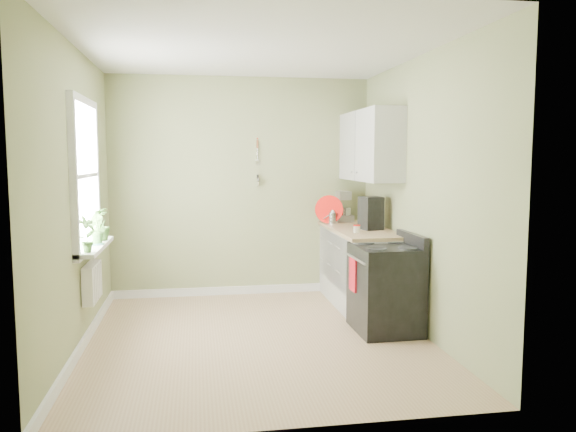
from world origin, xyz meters
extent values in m
cube|color=#A5805B|center=(0.00, 0.00, -0.01)|extent=(3.20, 3.60, 0.02)
cube|color=white|center=(0.00, 0.00, 2.71)|extent=(3.20, 3.60, 0.02)
cube|color=#919767|center=(0.00, 1.81, 1.35)|extent=(3.20, 0.02, 2.70)
cube|color=#919767|center=(-1.61, 0.00, 1.35)|extent=(0.02, 3.60, 2.70)
cube|color=#919767|center=(1.61, 0.00, 1.35)|extent=(0.02, 3.60, 2.70)
cube|color=silver|center=(1.30, 1.00, 0.43)|extent=(0.60, 1.60, 0.87)
cube|color=tan|center=(1.29, 1.00, 0.89)|extent=(0.64, 1.60, 0.04)
cube|color=silver|center=(1.43, 1.10, 1.85)|extent=(0.35, 1.40, 0.80)
cube|color=white|center=(-1.59, 0.30, 1.55)|extent=(0.02, 1.00, 1.30)
cube|color=white|center=(-1.57, 0.30, 2.24)|extent=(0.06, 1.14, 0.07)
cube|color=white|center=(-1.57, 0.30, 0.86)|extent=(0.06, 1.14, 0.07)
cube|color=white|center=(-1.57, 0.30, 1.55)|extent=(0.04, 1.00, 0.04)
cube|color=white|center=(-1.51, 0.30, 0.88)|extent=(0.18, 1.14, 0.04)
cube|color=white|center=(-1.54, 0.25, 0.55)|extent=(0.12, 0.50, 0.35)
cylinder|color=tan|center=(0.20, 1.78, 1.88)|extent=(0.02, 0.02, 0.10)
cylinder|color=silver|center=(0.20, 1.78, 1.76)|extent=(0.01, 0.01, 0.16)
cylinder|color=silver|center=(0.20, 1.78, 1.42)|extent=(0.01, 0.14, 0.14)
cube|color=black|center=(1.27, 0.05, 0.41)|extent=(0.61, 0.71, 0.82)
cube|color=black|center=(1.27, 0.05, 0.84)|extent=(0.61, 0.71, 0.03)
cube|color=black|center=(1.54, 0.05, 0.91)|extent=(0.07, 0.70, 0.13)
cylinder|color=#B2B2B7|center=(0.97, 0.05, 0.73)|extent=(0.03, 0.57, 0.02)
cube|color=maroon|center=(0.97, 0.14, 0.57)|extent=(0.02, 0.20, 0.35)
cube|color=#B2B2B7|center=(1.28, 1.72, 0.95)|extent=(0.22, 0.33, 0.09)
cube|color=#B2B2B7|center=(1.28, 1.86, 1.10)|extent=(0.13, 0.09, 0.23)
cube|color=#B2B2B7|center=(1.28, 1.74, 1.24)|extent=(0.16, 0.32, 0.11)
sphere|color=#B2B2B7|center=(1.28, 1.86, 1.27)|extent=(0.13, 0.13, 0.13)
cylinder|color=silver|center=(1.28, 1.66, 1.02)|extent=(0.18, 0.18, 0.15)
cylinder|color=silver|center=(1.09, 1.49, 0.98)|extent=(0.10, 0.10, 0.13)
cone|color=silver|center=(1.09, 1.49, 1.06)|extent=(0.10, 0.10, 0.04)
cylinder|color=silver|center=(1.02, 1.49, 1.00)|extent=(0.09, 0.03, 0.07)
cube|color=black|center=(1.38, 0.87, 1.10)|extent=(0.26, 0.27, 0.37)
cylinder|color=black|center=(1.35, 0.87, 0.98)|extent=(0.12, 0.12, 0.13)
cylinder|color=red|center=(1.05, 1.52, 1.08)|extent=(0.34, 0.18, 0.35)
cylinder|color=beige|center=(1.15, 0.65, 0.95)|extent=(0.07, 0.07, 0.07)
cylinder|color=red|center=(1.15, 0.65, 0.99)|extent=(0.08, 0.08, 0.01)
imported|color=#44742D|center=(-1.50, -0.15, 1.06)|extent=(0.20, 0.21, 0.33)
imported|color=#44742D|center=(-1.50, 0.34, 1.04)|extent=(0.20, 0.20, 0.28)
imported|color=#44742D|center=(-1.50, 0.57, 1.06)|extent=(0.26, 0.26, 0.32)
camera|label=1|loc=(-0.56, -5.16, 1.72)|focal=35.00mm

